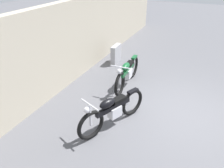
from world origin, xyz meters
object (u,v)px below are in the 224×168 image
(helmet, at_px, (131,64))
(stone_marker, at_px, (116,54))
(motorcycle_black, at_px, (113,110))
(motorcycle_green, at_px, (127,72))

(helmet, bearing_deg, stone_marker, 76.54)
(motorcycle_black, bearing_deg, helmet, -144.15)
(motorcycle_green, distance_m, motorcycle_black, 2.20)
(helmet, bearing_deg, motorcycle_green, -165.17)
(stone_marker, height_order, motorcycle_green, motorcycle_green)
(stone_marker, bearing_deg, helmet, -103.46)
(stone_marker, bearing_deg, motorcycle_green, -145.16)
(helmet, distance_m, motorcycle_green, 1.52)
(stone_marker, height_order, helmet, stone_marker)
(helmet, xyz_separation_m, motorcycle_green, (-1.44, -0.38, 0.33))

